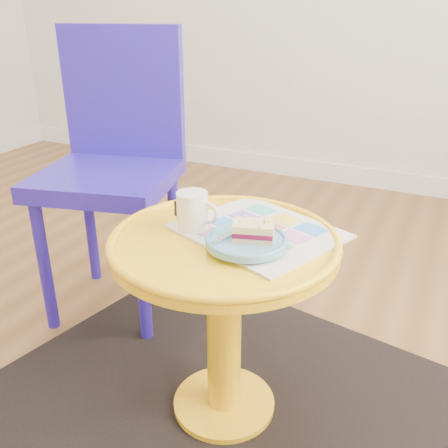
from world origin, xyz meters
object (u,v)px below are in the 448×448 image
at_px(side_table, 224,292).
at_px(newspaper, 259,231).
at_px(chair, 114,154).
at_px(plate, 246,242).
at_px(mug, 193,211).

xyz_separation_m(side_table, newspaper, (0.06, 0.07, 0.15)).
relative_size(chair, plate, 5.25).
distance_m(mug, plate, 0.17).
bearing_deg(newspaper, chair, 177.27).
bearing_deg(side_table, chair, 147.88).
bearing_deg(newspaper, mug, -136.79).
xyz_separation_m(side_table, chair, (-0.61, 0.38, 0.19)).
relative_size(side_table, plate, 2.97).
bearing_deg(plate, newspaper, 94.57).
relative_size(side_table, mug, 5.06).
bearing_deg(side_table, mug, 172.25).
bearing_deg(chair, mug, -49.30).
distance_m(side_table, chair, 0.74).
bearing_deg(plate, chair, 148.90).
xyz_separation_m(mug, plate, (0.16, -0.04, -0.03)).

